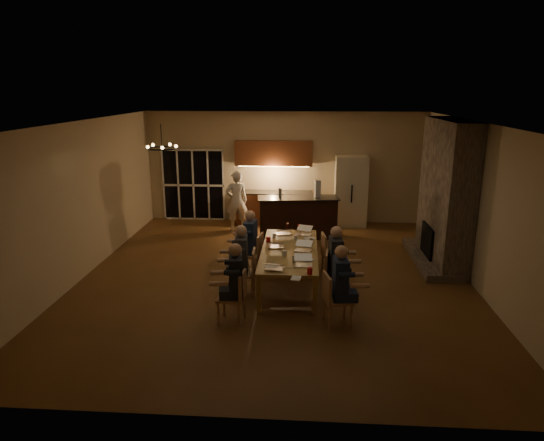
{
  "coord_description": "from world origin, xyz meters",
  "views": [
    {
      "loc": [
        0.59,
        -9.46,
        3.85
      ],
      "look_at": [
        -0.08,
        0.3,
        1.16
      ],
      "focal_mm": 32.0,
      "sensor_mm": 36.0,
      "label": 1
    }
  ],
  "objects_px": {
    "redcup_mid": "(268,239)",
    "can_cola": "(288,226)",
    "standing_person": "(237,201)",
    "mug_front": "(284,253)",
    "plate_left": "(272,266)",
    "chair_right_near": "(338,299)",
    "laptop_f": "(303,230)",
    "person_right_mid": "(335,262)",
    "refrigerator": "(351,191)",
    "laptop_e": "(283,229)",
    "can_silver": "(294,260)",
    "bar_island": "(298,217)",
    "person_left_mid": "(242,260)",
    "person_right_near": "(340,285)",
    "laptop_b": "(303,260)",
    "chair_left_mid": "(243,272)",
    "chair_right_far": "(333,254)",
    "mug_back": "(274,236)",
    "person_left_far": "(250,242)",
    "redcup_far": "(299,227)",
    "plate_far": "(310,239)",
    "chair_left_far": "(251,254)",
    "chair_right_mid": "(337,275)",
    "laptop_d": "(303,245)",
    "dining_table": "(289,267)",
    "person_left_near": "(236,283)",
    "laptop_c": "(276,242)",
    "bar_bottle": "(280,192)",
    "chandelier": "(162,148)",
    "laptop_a": "(274,263)",
    "bar_blender": "(317,189)",
    "redcup_near": "(310,271)",
    "chair_left_near": "(231,297)",
    "can_right": "(311,241)",
    "plate_near": "(307,259)"
  },
  "relations": [
    {
      "from": "laptop_b",
      "to": "can_silver",
      "type": "height_order",
      "value": "laptop_b"
    },
    {
      "from": "person_left_far",
      "to": "bar_blender",
      "type": "bearing_deg",
      "value": 158.14
    },
    {
      "from": "chair_right_near",
      "to": "mug_back",
      "type": "relative_size",
      "value": 8.9
    },
    {
      "from": "can_silver",
      "to": "plate_far",
      "type": "distance_m",
      "value": 1.48
    },
    {
      "from": "redcup_far",
      "to": "bar_blender",
      "type": "distance_m",
      "value": 2.05
    },
    {
      "from": "chair_right_near",
      "to": "mug_front",
      "type": "xyz_separation_m",
      "value": [
        -0.95,
        1.24,
        0.36
      ]
    },
    {
      "from": "standing_person",
      "to": "plate_left",
      "type": "relative_size",
      "value": 6.33
    },
    {
      "from": "can_right",
      "to": "plate_left",
      "type": "bearing_deg",
      "value": -118.32
    },
    {
      "from": "chair_left_mid",
      "to": "can_silver",
      "type": "xyz_separation_m",
      "value": [
        0.96,
        -0.22,
        0.37
      ]
    },
    {
      "from": "laptop_e",
      "to": "can_silver",
      "type": "relative_size",
      "value": 2.67
    },
    {
      "from": "standing_person",
      "to": "redcup_far",
      "type": "xyz_separation_m",
      "value": [
        1.76,
        -2.42,
        -0.02
      ]
    },
    {
      "from": "chair_right_mid",
      "to": "standing_person",
      "type": "relative_size",
      "value": 0.54
    },
    {
      "from": "chair_left_far",
      "to": "redcup_mid",
      "type": "height_order",
      "value": "chair_left_far"
    },
    {
      "from": "person_right_mid",
      "to": "refrigerator",
      "type": "bearing_deg",
      "value": -13.15
    },
    {
      "from": "chair_left_near",
      "to": "bar_blender",
      "type": "distance_m",
      "value": 5.28
    },
    {
      "from": "laptop_a",
      "to": "laptop_d",
      "type": "distance_m",
      "value": 1.13
    },
    {
      "from": "chair_right_mid",
      "to": "redcup_near",
      "type": "xyz_separation_m",
      "value": [
        -0.52,
        -0.75,
        0.37
      ]
    },
    {
      "from": "refrigerator",
      "to": "person_left_far",
      "type": "relative_size",
      "value": 1.45
    },
    {
      "from": "redcup_far",
      "to": "bar_bottle",
      "type": "bearing_deg",
      "value": 105.88
    },
    {
      "from": "chair_left_near",
      "to": "chair_right_near",
      "type": "bearing_deg",
      "value": 97.64
    },
    {
      "from": "chair_right_near",
      "to": "laptop_f",
      "type": "bearing_deg",
      "value": -0.51
    },
    {
      "from": "bar_island",
      "to": "redcup_mid",
      "type": "bearing_deg",
      "value": -107.71
    },
    {
      "from": "bar_island",
      "to": "person_left_mid",
      "type": "distance_m",
      "value": 3.9
    },
    {
      "from": "redcup_mid",
      "to": "can_cola",
      "type": "xyz_separation_m",
      "value": [
        0.36,
        1.05,
        0.0
      ]
    },
    {
      "from": "standing_person",
      "to": "mug_front",
      "type": "distance_m",
      "value": 4.44
    },
    {
      "from": "redcup_far",
      "to": "chair_right_mid",
      "type": "bearing_deg",
      "value": -69.06
    },
    {
      "from": "mug_back",
      "to": "laptop_c",
      "type": "bearing_deg",
      "value": -83.23
    },
    {
      "from": "chair_left_mid",
      "to": "chair_right_far",
      "type": "bearing_deg",
      "value": 121.71
    },
    {
      "from": "chair_right_far",
      "to": "chair_right_near",
      "type": "bearing_deg",
      "value": 170.72
    },
    {
      "from": "person_right_near",
      "to": "laptop_b",
      "type": "distance_m",
      "value": 0.95
    },
    {
      "from": "chair_right_near",
      "to": "person_left_far",
      "type": "distance_m",
      "value": 2.81
    },
    {
      "from": "redcup_far",
      "to": "plate_far",
      "type": "height_order",
      "value": "redcup_far"
    },
    {
      "from": "laptop_a",
      "to": "laptop_f",
      "type": "bearing_deg",
      "value": -95.76
    },
    {
      "from": "bar_island",
      "to": "chair_right_far",
      "type": "xyz_separation_m",
      "value": [
        0.78,
        -2.61,
        -0.1
      ]
    },
    {
      "from": "person_right_near",
      "to": "laptop_c",
      "type": "relative_size",
      "value": 4.31
    },
    {
      "from": "laptop_e",
      "to": "dining_table",
      "type": "bearing_deg",
      "value": 81.17
    },
    {
      "from": "chair_right_near",
      "to": "chair_right_mid",
      "type": "bearing_deg",
      "value": -15.82
    },
    {
      "from": "chandelier",
      "to": "redcup_near",
      "type": "bearing_deg",
      "value": -21.88
    },
    {
      "from": "chandelier",
      "to": "redcup_mid",
      "type": "distance_m",
      "value": 2.81
    },
    {
      "from": "chair_right_near",
      "to": "person_left_near",
      "type": "distance_m",
      "value": 1.73
    },
    {
      "from": "chair_left_far",
      "to": "chair_right_mid",
      "type": "bearing_deg",
      "value": 67.93
    },
    {
      "from": "person_left_near",
      "to": "laptop_d",
      "type": "relative_size",
      "value": 4.31
    },
    {
      "from": "plate_near",
      "to": "person_left_near",
      "type": "bearing_deg",
      "value": -139.1
    },
    {
      "from": "dining_table",
      "to": "bar_blender",
      "type": "xyz_separation_m",
      "value": [
        0.61,
        3.32,
        0.93
      ]
    },
    {
      "from": "can_silver",
      "to": "bar_blender",
      "type": "bearing_deg",
      "value": 82.93
    },
    {
      "from": "refrigerator",
      "to": "laptop_d",
      "type": "relative_size",
      "value": 6.25
    },
    {
      "from": "chair_left_mid",
      "to": "laptop_d",
      "type": "xyz_separation_m",
      "value": [
        1.12,
        0.45,
        0.42
      ]
    },
    {
      "from": "laptop_b",
      "to": "person_left_far",
      "type": "bearing_deg",
      "value": 125.63
    },
    {
      "from": "chair_left_mid",
      "to": "laptop_c",
      "type": "relative_size",
      "value": 2.78
    },
    {
      "from": "chair_left_mid",
      "to": "chair_right_near",
      "type": "xyz_separation_m",
      "value": [
        1.72,
        -1.1,
        0.0
      ]
    }
  ]
}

